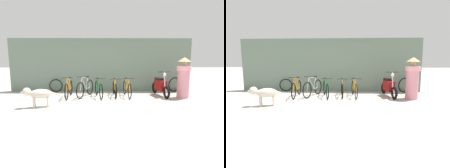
{
  "view_description": "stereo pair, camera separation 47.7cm",
  "coord_description": "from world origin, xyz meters",
  "views": [
    {
      "loc": [
        0.46,
        -5.84,
        1.59
      ],
      "look_at": [
        0.55,
        0.88,
        0.65
      ],
      "focal_mm": 28.0,
      "sensor_mm": 36.0,
      "label": 1
    },
    {
      "loc": [
        0.94,
        -5.83,
        1.59
      ],
      "look_at": [
        0.55,
        0.88,
        0.65
      ],
      "focal_mm": 28.0,
      "sensor_mm": 36.0,
      "label": 2
    }
  ],
  "objects": [
    {
      "name": "ground_plane",
      "position": [
        0.0,
        0.0,
        0.0
      ],
      "size": [
        60.0,
        60.0,
        0.0
      ],
      "primitive_type": "plane",
      "color": "#ADA89E"
    },
    {
      "name": "shop_wall_back",
      "position": [
        0.0,
        2.97,
        1.31
      ],
      "size": [
        8.99,
        0.2,
        2.63
      ],
      "color": "slate",
      "rests_on": "ground"
    },
    {
      "name": "bicycle_0",
      "position": [
        -1.27,
        1.45,
        0.36
      ],
      "size": [
        0.46,
        1.69,
        0.87
      ],
      "rotation": [
        0.0,
        0.0,
        -1.52
      ],
      "color": "black",
      "rests_on": "ground"
    },
    {
      "name": "bicycle_1",
      "position": [
        -0.59,
        1.61,
        0.37
      ],
      "size": [
        0.59,
        1.6,
        0.9
      ],
      "rotation": [
        0.0,
        0.0,
        -1.87
      ],
      "color": "black",
      "rests_on": "ground"
    },
    {
      "name": "bicycle_2",
      "position": [
        -0.01,
        1.51,
        0.35
      ],
      "size": [
        0.54,
        1.56,
        0.84
      ],
      "rotation": [
        0.0,
        0.0,
        -1.31
      ],
      "color": "black",
      "rests_on": "ground"
    },
    {
      "name": "bicycle_3",
      "position": [
        0.68,
        1.74,
        0.33
      ],
      "size": [
        0.46,
        1.63,
        0.8
      ],
      "rotation": [
        0.0,
        0.0,
        -1.51
      ],
      "color": "black",
      "rests_on": "ground"
    },
    {
      "name": "bicycle_4",
      "position": [
        1.21,
        1.63,
        0.35
      ],
      "size": [
        0.46,
        1.69,
        0.83
      ],
      "rotation": [
        0.0,
        0.0,
        -1.47
      ],
      "color": "black",
      "rests_on": "ground"
    },
    {
      "name": "motorcycle",
      "position": [
        2.71,
        1.78,
        0.43
      ],
      "size": [
        0.58,
        1.8,
        1.1
      ],
      "rotation": [
        0.0,
        0.0,
        -1.44
      ],
      "color": "black",
      "rests_on": "ground"
    },
    {
      "name": "stray_dog",
      "position": [
        -1.94,
        -0.09,
        0.45
      ],
      "size": [
        1.22,
        0.52,
        0.68
      ],
      "rotation": [
        0.0,
        0.0,
        3.4
      ],
      "color": "beige",
      "rests_on": "ground"
    },
    {
      "name": "person_in_robes",
      "position": [
        3.52,
        1.32,
        0.87
      ],
      "size": [
        0.77,
        0.77,
        1.69
      ],
      "rotation": [
        0.0,
        0.0,
        3.61
      ],
      "color": "pink",
      "rests_on": "ground"
    },
    {
      "name": "spare_tire_left",
      "position": [
        -2.2,
        2.72,
        0.32
      ],
      "size": [
        0.63,
        0.15,
        0.64
      ],
      "rotation": [
        0.0,
        0.0,
        0.16
      ],
      "color": "black",
      "rests_on": "ground"
    },
    {
      "name": "spare_tire_right",
      "position": [
        3.69,
        2.71,
        0.36
      ],
      "size": [
        0.71,
        0.26,
        0.73
      ],
      "rotation": [
        0.0,
        0.0,
        0.3
      ],
      "color": "black",
      "rests_on": "ground"
    }
  ]
}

